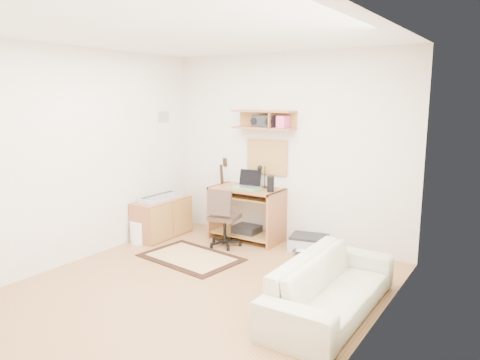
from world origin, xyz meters
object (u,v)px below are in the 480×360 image
Objects in this scene: printer at (309,244)px; task_chair at (225,217)px; sofa at (332,277)px; desk at (247,214)px; cabinet at (162,218)px.

task_chair is at bearing -167.35° from printer.
task_chair is at bearing 61.88° from sofa.
desk is at bearing 51.86° from sofa.
sofa is at bearing -39.12° from task_chair.
task_chair reaches higher than sofa.
printer is at bearing 31.07° from sofa.
desk reaches higher than sofa.
printer is at bearing 16.79° from cabinet.
printer is at bearing 13.95° from task_chair.
task_chair reaches higher than cabinet.
cabinet is 2.14m from printer.
cabinet is at bearing 73.07° from sofa.
sofa reaches higher than printer.
desk is 0.43m from task_chair.
task_chair is 0.91× the size of cabinet.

